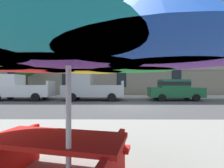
% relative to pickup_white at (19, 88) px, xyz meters
% --- Properties ---
extents(ground_plane, '(120.00, 120.00, 0.00)m').
position_rel_pickup_white_xyz_m(ground_plane, '(9.00, -3.70, -1.03)').
color(ground_plane, '#424244').
extents(sidewalk_far, '(56.00, 3.60, 0.12)m').
position_rel_pickup_white_xyz_m(sidewalk_far, '(9.00, 3.10, -0.97)').
color(sidewalk_far, '#B2ADA3').
rests_on(sidewalk_far, ground).
extents(apartment_building, '(44.63, 12.08, 12.80)m').
position_rel_pickup_white_xyz_m(apartment_building, '(9.00, 11.29, 5.37)').
color(apartment_building, gray).
rests_on(apartment_building, ground).
extents(pickup_white, '(5.10, 2.12, 2.20)m').
position_rel_pickup_white_xyz_m(pickup_white, '(0.00, 0.00, 0.00)').
color(pickup_white, silver).
rests_on(pickup_white, ground).
extents(pickup_silver, '(5.10, 2.12, 2.20)m').
position_rel_pickup_white_xyz_m(pickup_silver, '(6.10, 0.00, 0.00)').
color(pickup_silver, '#A8AAB2').
rests_on(pickup_silver, ground).
extents(sedan_green, '(4.40, 1.98, 1.78)m').
position_rel_pickup_white_xyz_m(sedan_green, '(13.26, -0.00, -0.08)').
color(sedan_green, '#195933').
rests_on(sedan_green, ground).
extents(street_tree_left, '(2.54, 2.44, 4.59)m').
position_rel_pickup_white_xyz_m(street_tree_left, '(-1.18, 3.38, 2.19)').
color(street_tree_left, '#4C3823').
rests_on(street_tree_left, ground).
extents(patio_umbrella, '(3.40, 3.40, 2.19)m').
position_rel_pickup_white_xyz_m(patio_umbrella, '(7.56, -12.70, 0.87)').
color(patio_umbrella, silver).
rests_on(patio_umbrella, ground).
extents(picnic_table, '(2.08, 1.86, 0.77)m').
position_rel_pickup_white_xyz_m(picnic_table, '(7.29, -12.31, -0.54)').
color(picnic_table, red).
rests_on(picnic_table, ground).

